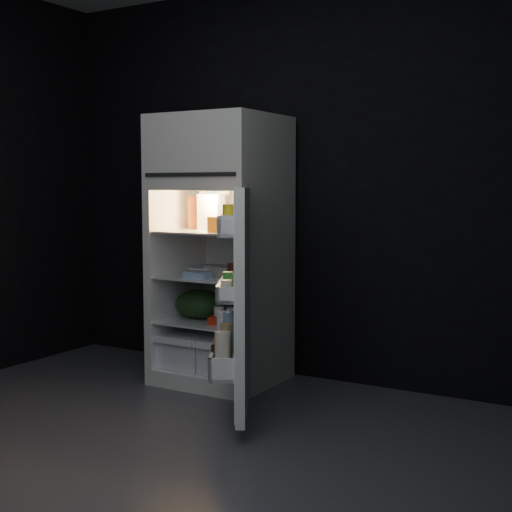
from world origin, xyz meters
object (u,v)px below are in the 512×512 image
Objects in this scene: yogurt_tray at (227,320)px; fridge_door at (237,302)px; refrigerator at (222,240)px; milk_jug at (211,212)px; egg_carton at (226,272)px.

fridge_door is at bearing -72.65° from yogurt_tray.
fridge_door is (0.56, -0.71, -0.27)m from refrigerator.
milk_jug is 0.75m from yogurt_tray.
fridge_door reaches higher than milk_jug.
refrigerator is 5.66× the size of egg_carton.
refrigerator is at bearing 128.29° from fridge_door.
fridge_door is 1.07m from milk_jug.
milk_jug is at bearing 124.47° from yogurt_tray.
fridge_door reaches higher than yogurt_tray.
egg_carton is at bearing 110.10° from yogurt_tray.
refrigerator is at bearing 147.71° from egg_carton.
fridge_door is at bearing -58.03° from milk_jug.
egg_carton is (0.19, -0.12, -0.38)m from milk_jug.
yogurt_tray is at bearing -45.77° from milk_jug.
refrigerator is 7.68× the size of yogurt_tray.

